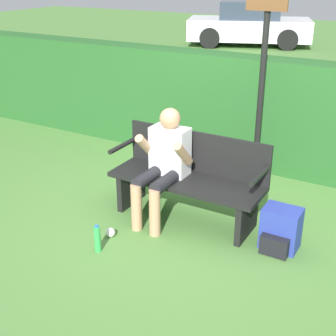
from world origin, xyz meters
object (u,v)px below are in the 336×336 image
Objects in this scene: signpost at (263,66)px; backpack at (280,230)px; parked_car at (249,25)px; park_bench at (189,178)px; water_bottle at (98,239)px; person_seated at (164,161)px.

backpack is at bearing -60.79° from signpost.
parked_car is (-3.88, 9.86, -0.75)m from signpost.
park_bench is 5.79× the size of water_bottle.
parked_car is at bearing 112.44° from backpack.
person_seated is at bearing -179.11° from backpack.
parked_car reaches higher than water_bottle.
signpost reaches higher than parked_car.
signpost is (0.29, 1.19, 0.96)m from park_bench.
parked_car is at bearing 106.81° from person_seated.
park_bench is 11.62m from parked_car.
signpost reaches higher than park_bench.
park_bench is at bearing 67.58° from water_bottle.
park_bench reaches higher than water_bottle.
parked_car reaches higher than person_seated.
water_bottle is 12.48m from parked_car.
person_seated is 0.27× the size of parked_car.
signpost is (0.50, 1.33, 0.77)m from person_seated.
water_bottle is at bearing -102.99° from person_seated.
backpack is 12.09m from parked_car.
backpack is at bearing -88.11° from parked_car.
park_bench is 0.32m from person_seated.
backpack is 1.47× the size of water_bottle.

